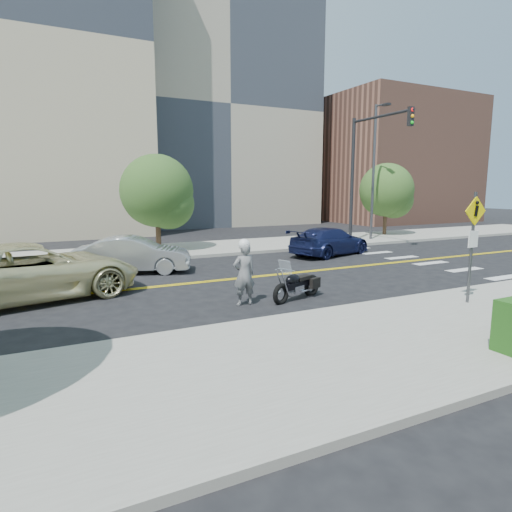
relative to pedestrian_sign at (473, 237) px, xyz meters
The scene contains 15 objects.
ground_plane 7.83m from the pedestrian_sign, 123.64° to the left, with size 120.00×120.00×0.00m, color black.
sidewalk_near 4.75m from the pedestrian_sign, 164.21° to the right, with size 60.00×5.00×0.15m, color #9E9B91.
sidewalk_far 14.56m from the pedestrian_sign, 106.91° to the left, with size 60.00×5.00×0.15m, color #9E9B91.
building_mid 33.51m from the pedestrian_sign, 83.29° to the left, with size 18.00×14.00×20.00m, color #A39984.
building_right 34.41m from the pedestrian_sign, 50.36° to the left, with size 14.00×12.00×12.00m, color #8C5947.
lamp_post 15.16m from the pedestrian_sign, 58.67° to the left, with size 0.16×0.16×8.00m, color #4C4C51.
traffic_light 13.06m from the pedestrian_sign, 63.01° to the left, with size 0.28×4.50×7.00m.
pedestrian_sign is the anchor object (origin of this frame).
motorcyclist 6.24m from the pedestrian_sign, 150.98° to the left, with size 0.65×0.43×1.88m.
motorcycle 4.87m from the pedestrian_sign, 142.18° to the left, with size 2.04×0.62×1.24m, color black, non-canonical shape.
suv 12.44m from the pedestrian_sign, 149.69° to the left, with size 2.81×6.09×1.69m, color beige.
parked_car_silver 11.71m from the pedestrian_sign, 128.49° to the left, with size 1.50×4.29×1.41m, color #A0A3A7.
parked_car_blue 9.77m from the pedestrian_sign, 76.70° to the left, with size 1.91×4.69×1.36m, color #1A204E.
tree_far_a 14.74m from the pedestrian_sign, 110.57° to the left, with size 3.60×3.60×4.92m.
tree_far_b 17.81m from the pedestrian_sign, 54.19° to the left, with size 3.55×3.55×4.91m.
Camera 1 is at (-6.06, -13.93, 3.24)m, focal length 30.00 mm.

